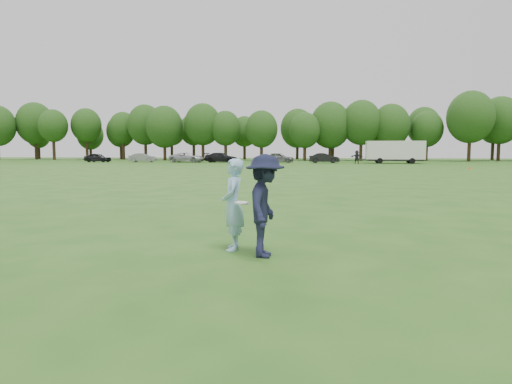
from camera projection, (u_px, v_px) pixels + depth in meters
ground at (237, 258)px, 8.49m from camera, size 200.00×200.00×0.00m
thrower at (233, 205)px, 9.06m from camera, size 0.53×0.72×1.83m
defender at (265, 206)px, 8.49m from camera, size 0.73×1.25×1.93m
player_far_d at (357, 157)px, 62.81m from camera, size 1.78×0.67×1.89m
car_a at (98, 158)px, 71.86m from camera, size 4.29×1.99×1.42m
car_b at (143, 158)px, 72.04m from camera, size 4.31×1.79×1.39m
car_c at (187, 158)px, 70.06m from camera, size 5.66×3.15×1.50m
car_d at (221, 158)px, 69.82m from camera, size 5.38×2.68×1.50m
car_e at (279, 158)px, 68.44m from camera, size 4.53×1.89×1.53m
car_f at (324, 158)px, 67.02m from camera, size 4.55×1.96×1.46m
field_cone at (470, 168)px, 46.03m from camera, size 0.28×0.28×0.30m
disc_in_play at (242, 203)px, 8.82m from camera, size 0.30×0.30×0.06m
cargo_trailer at (395, 151)px, 64.84m from camera, size 9.00×2.75×3.20m
treeline at (330, 126)px, 83.26m from camera, size 130.35×18.39×11.74m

